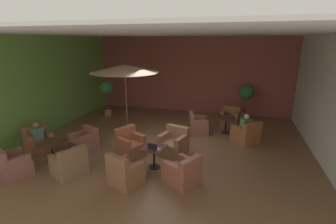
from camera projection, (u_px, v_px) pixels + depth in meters
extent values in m
cube|color=brown|center=(164.00, 146.00, 8.63)|extent=(9.90, 9.35, 0.02)
cube|color=brown|center=(191.00, 75.00, 12.37)|extent=(9.90, 0.08, 3.76)
cube|color=#6A9A45|center=(42.00, 86.00, 9.41)|extent=(0.08, 9.35, 3.76)
cube|color=silver|center=(333.00, 104.00, 6.78)|extent=(0.08, 9.35, 3.76)
cube|color=silver|center=(164.00, 33.00, 7.56)|extent=(9.90, 9.35, 0.06)
cylinder|color=black|center=(154.00, 167.00, 7.17)|extent=(0.34, 0.34, 0.02)
cylinder|color=black|center=(154.00, 158.00, 7.08)|extent=(0.07, 0.07, 0.60)
cube|color=#472422|center=(154.00, 148.00, 7.00)|extent=(0.69, 0.69, 0.03)
cube|color=brown|center=(173.00, 147.00, 7.99)|extent=(0.98, 0.98, 0.43)
cube|color=brown|center=(178.00, 132.00, 8.12)|extent=(0.81, 0.38, 0.43)
cube|color=brown|center=(181.00, 141.00, 7.70)|extent=(0.31, 0.64, 0.22)
cube|color=brown|center=(164.00, 137.00, 8.02)|extent=(0.31, 0.64, 0.22)
cube|color=brown|center=(131.00, 149.00, 7.82)|extent=(0.99, 0.99, 0.46)
cube|color=brown|center=(125.00, 134.00, 7.89)|extent=(0.48, 0.72, 0.45)
cube|color=brown|center=(139.00, 137.00, 7.91)|extent=(0.57, 0.39, 0.22)
cube|color=brown|center=(124.00, 142.00, 7.50)|extent=(0.57, 0.39, 0.22)
cube|color=brown|center=(126.00, 176.00, 6.30)|extent=(0.94, 0.93, 0.41)
cube|color=brown|center=(117.00, 165.00, 5.97)|extent=(0.74, 0.42, 0.47)
cube|color=brown|center=(119.00, 162.00, 6.42)|extent=(0.34, 0.56, 0.20)
cube|color=brown|center=(135.00, 169.00, 6.07)|extent=(0.34, 0.56, 0.20)
cube|color=brown|center=(182.00, 175.00, 6.38)|extent=(1.03, 1.02, 0.41)
cube|color=brown|center=(191.00, 165.00, 6.06)|extent=(0.51, 0.72, 0.37)
cube|color=brown|center=(173.00, 168.00, 6.12)|extent=(0.60, 0.42, 0.19)
cube|color=brown|center=(188.00, 160.00, 6.52)|extent=(0.60, 0.42, 0.19)
cylinder|color=black|center=(225.00, 133.00, 9.83)|extent=(0.36, 0.36, 0.02)
cylinder|color=black|center=(226.00, 126.00, 9.74)|extent=(0.07, 0.07, 0.60)
cube|color=#492523|center=(226.00, 118.00, 9.65)|extent=(0.67, 0.67, 0.03)
cube|color=brown|center=(245.00, 137.00, 8.85)|extent=(1.09, 1.09, 0.42)
cube|color=brown|center=(252.00, 129.00, 8.47)|extent=(0.67, 0.65, 0.42)
cube|color=brown|center=(238.00, 130.00, 8.66)|extent=(0.53, 0.55, 0.23)
cube|color=brown|center=(251.00, 127.00, 8.93)|extent=(0.53, 0.55, 0.23)
cube|color=brown|center=(230.00, 120.00, 10.72)|extent=(0.80, 0.83, 0.41)
cube|color=brown|center=(232.00, 110.00, 10.87)|extent=(0.73, 0.25, 0.36)
cube|color=brown|center=(237.00, 115.00, 10.49)|extent=(0.21, 0.60, 0.21)
cube|color=brown|center=(224.00, 113.00, 10.71)|extent=(0.21, 0.60, 0.21)
cube|color=brown|center=(198.00, 128.00, 9.76)|extent=(0.91, 0.94, 0.45)
cube|color=brown|center=(192.00, 118.00, 9.65)|extent=(0.37, 0.78, 0.38)
cube|color=brown|center=(199.00, 118.00, 9.96)|extent=(0.58, 0.31, 0.20)
cube|color=brown|center=(201.00, 123.00, 9.38)|extent=(0.58, 0.31, 0.20)
cylinder|color=black|center=(54.00, 161.00, 7.49)|extent=(0.37, 0.37, 0.02)
cylinder|color=black|center=(53.00, 153.00, 7.41)|extent=(0.07, 0.07, 0.60)
cube|color=#3D2419|center=(51.00, 143.00, 7.32)|extent=(0.67, 0.67, 0.03)
cube|color=brown|center=(39.00, 146.00, 8.10)|extent=(0.97, 0.98, 0.43)
cube|color=brown|center=(34.00, 132.00, 8.16)|extent=(0.47, 0.73, 0.43)
cube|color=brown|center=(48.00, 134.00, 8.19)|extent=(0.57, 0.38, 0.22)
cube|color=brown|center=(29.00, 140.00, 7.77)|extent=(0.57, 0.38, 0.22)
cube|color=brown|center=(15.00, 168.00, 6.71)|extent=(1.04, 1.02, 0.45)
cube|color=brown|center=(0.00, 157.00, 6.38)|extent=(0.78, 0.50, 0.41)
cube|color=brown|center=(11.00, 153.00, 6.86)|extent=(0.39, 0.58, 0.19)
cube|color=brown|center=(18.00, 160.00, 6.43)|extent=(0.39, 0.58, 0.19)
cube|color=#815F44|center=(69.00, 167.00, 6.77)|extent=(1.06, 1.05, 0.40)
cube|color=#815F44|center=(73.00, 157.00, 6.45)|extent=(0.50, 0.78, 0.44)
cube|color=#815F44|center=(55.00, 161.00, 6.48)|extent=(0.61, 0.39, 0.19)
cube|color=#815F44|center=(78.00, 153.00, 6.95)|extent=(0.61, 0.39, 0.19)
cube|color=brown|center=(83.00, 145.00, 8.19)|extent=(0.96, 1.00, 0.41)
cube|color=brown|center=(90.00, 132.00, 8.30)|extent=(0.71, 0.44, 0.38)
cube|color=brown|center=(86.00, 139.00, 7.89)|extent=(0.37, 0.61, 0.22)
cube|color=brown|center=(77.00, 135.00, 8.24)|extent=(0.37, 0.61, 0.22)
cylinder|color=#2D2D2D|center=(128.00, 128.00, 10.24)|extent=(0.32, 0.32, 0.08)
cylinder|color=brown|center=(126.00, 99.00, 9.88)|extent=(0.06, 0.06, 2.62)
cone|color=beige|center=(125.00, 68.00, 9.54)|extent=(2.69, 2.69, 0.30)
cylinder|color=#A56C47|center=(108.00, 112.00, 12.11)|extent=(0.37, 0.37, 0.31)
cylinder|color=brown|center=(107.00, 101.00, 11.95)|extent=(0.06, 0.06, 0.83)
sphere|color=#38823E|center=(106.00, 87.00, 11.76)|extent=(0.62, 0.62, 0.62)
cylinder|color=silver|center=(244.00, 117.00, 11.37)|extent=(0.33, 0.33, 0.32)
cylinder|color=brown|center=(245.00, 106.00, 11.22)|extent=(0.06, 0.06, 0.72)
sphere|color=#295C28|center=(246.00, 92.00, 11.04)|extent=(0.67, 0.67, 0.67)
cube|color=#4B7553|center=(246.00, 125.00, 8.72)|extent=(0.42, 0.42, 0.49)
sphere|color=tan|center=(247.00, 117.00, 8.63)|extent=(0.19, 0.19, 0.19)
cube|color=#46715C|center=(38.00, 134.00, 7.98)|extent=(0.35, 0.40, 0.42)
sphere|color=#825E46|center=(36.00, 125.00, 7.89)|extent=(0.20, 0.20, 0.20)
cylinder|color=white|center=(150.00, 145.00, 7.01)|extent=(0.08, 0.08, 0.11)
cube|color=#9EA0A5|center=(155.00, 149.00, 6.89)|extent=(0.35, 0.29, 0.01)
cube|color=black|center=(152.00, 147.00, 6.77)|extent=(0.30, 0.08, 0.19)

